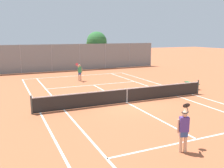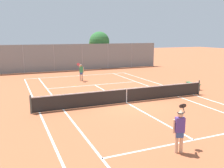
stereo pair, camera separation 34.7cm
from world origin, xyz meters
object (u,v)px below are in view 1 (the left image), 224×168
(tree_behind_left, at_px, (96,42))
(courtside_bench, at_px, (192,83))
(loose_tennis_ball_0, at_px, (46,92))
(loose_tennis_ball_2, at_px, (145,100))
(player_far_left, at_px, (80,71))
(tennis_net, at_px, (127,95))
(loose_tennis_ball_1, at_px, (74,86))
(player_near_side, at_px, (184,128))

(tree_behind_left, bearing_deg, courtside_bench, -81.88)
(loose_tennis_ball_0, distance_m, courtside_bench, 11.83)
(loose_tennis_ball_0, distance_m, tree_behind_left, 16.06)
(loose_tennis_ball_2, bearing_deg, loose_tennis_ball_0, 138.17)
(player_far_left, relative_size, courtside_bench, 1.18)
(tennis_net, xyz_separation_m, loose_tennis_ball_0, (-4.34, 5.24, -0.48))
(loose_tennis_ball_0, relative_size, loose_tennis_ball_1, 1.00)
(tennis_net, distance_m, courtside_bench, 7.20)
(player_far_left, relative_size, loose_tennis_ball_1, 26.88)
(loose_tennis_ball_2, distance_m, courtside_bench, 5.83)
(loose_tennis_ball_2, height_order, courtside_bench, courtside_bench)
(player_near_side, xyz_separation_m, loose_tennis_ball_0, (-3.04, 12.31, -0.89))
(courtside_bench, xyz_separation_m, tree_behind_left, (-2.33, 16.32, 2.96))
(tennis_net, relative_size, player_far_left, 6.76)
(loose_tennis_ball_0, bearing_deg, loose_tennis_ball_2, -41.83)
(player_far_left, relative_size, tree_behind_left, 0.37)
(tennis_net, height_order, player_far_left, player_far_left)
(player_far_left, distance_m, loose_tennis_ball_2, 8.99)
(player_near_side, relative_size, loose_tennis_ball_2, 26.88)
(player_far_left, bearing_deg, player_near_side, -92.88)
(player_near_side, bearing_deg, loose_tennis_ball_2, 69.21)
(tennis_net, relative_size, tree_behind_left, 2.49)
(loose_tennis_ball_2, bearing_deg, courtside_bench, 17.13)
(player_near_side, distance_m, player_far_left, 15.91)
(tennis_net, bearing_deg, loose_tennis_ball_2, 3.73)
(courtside_bench, bearing_deg, tennis_net, -165.47)
(player_far_left, bearing_deg, courtside_bench, -43.18)
(player_near_side, bearing_deg, player_far_left, 87.12)
(player_near_side, height_order, loose_tennis_ball_0, player_near_side)
(tennis_net, relative_size, loose_tennis_ball_2, 181.82)
(player_far_left, xyz_separation_m, courtside_bench, (7.48, -7.02, -0.52))
(loose_tennis_ball_0, distance_m, loose_tennis_ball_1, 3.04)
(courtside_bench, bearing_deg, tree_behind_left, 98.12)
(player_far_left, height_order, tree_behind_left, tree_behind_left)
(tennis_net, height_order, loose_tennis_ball_2, tennis_net)
(tennis_net, bearing_deg, player_far_left, 93.30)
(loose_tennis_ball_0, xyz_separation_m, loose_tennis_ball_1, (2.68, 1.43, 0.00))
(loose_tennis_ball_0, bearing_deg, loose_tennis_ball_1, 28.08)
(tennis_net, bearing_deg, courtside_bench, 14.53)
(player_far_left, distance_m, tree_behind_left, 10.90)
(player_near_side, distance_m, courtside_bench, 12.15)
(player_far_left, bearing_deg, tennis_net, -86.70)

